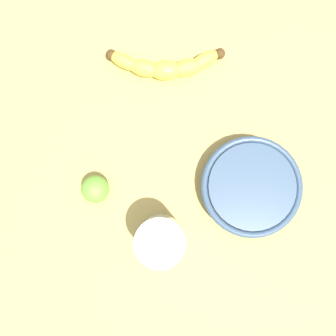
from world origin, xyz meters
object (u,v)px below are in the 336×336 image
object	(u,v)px
ceramic_bowl	(250,187)
smoothie_glass	(160,239)
banana	(166,66)
lime_fruit	(95,189)

from	to	relation	value
ceramic_bowl	smoothie_glass	bearing A→B (deg)	119.82
smoothie_glass	ceramic_bowl	bearing A→B (deg)	-60.18
banana	lime_fruit	bearing A→B (deg)	-119.45
banana	lime_fruit	size ratio (longest dim) A/B	4.45
lime_fruit	banana	bearing A→B (deg)	-28.10
banana	smoothie_glass	distance (cm)	31.36
smoothie_glass	lime_fruit	size ratio (longest dim) A/B	1.92
ceramic_bowl	lime_fruit	bearing A→B (deg)	91.58
ceramic_bowl	lime_fruit	distance (cm)	27.61
banana	smoothie_glass	xyz separation A→B (cm)	(-31.23, 0.52, 2.73)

